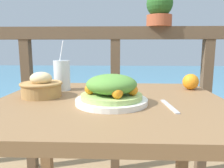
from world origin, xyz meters
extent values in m
cube|color=olive|center=(0.00, 0.00, 0.75)|extent=(0.95, 0.84, 0.04)
cube|color=olive|center=(-0.42, 0.36, 0.37)|extent=(0.06, 0.06, 0.73)
cube|color=olive|center=(0.42, 0.36, 0.37)|extent=(0.06, 0.06, 0.73)
cube|color=brown|center=(0.00, 0.76, 1.09)|extent=(2.80, 0.08, 0.09)
cube|color=brown|center=(-0.68, 0.76, 0.52)|extent=(0.07, 0.07, 1.05)
cube|color=brown|center=(0.00, 0.76, 0.52)|extent=(0.07, 0.07, 1.05)
cube|color=brown|center=(0.68, 0.76, 0.52)|extent=(0.07, 0.07, 1.05)
cube|color=teal|center=(0.00, 3.26, 0.24)|extent=(12.00, 4.00, 0.48)
cylinder|color=white|center=(0.01, -0.07, 0.78)|extent=(0.28, 0.28, 0.02)
cylinder|color=#A8C66B|center=(0.01, -0.07, 0.80)|extent=(0.24, 0.24, 0.02)
ellipsoid|color=#568E38|center=(0.01, -0.07, 0.85)|extent=(0.19, 0.19, 0.08)
sphere|color=orange|center=(0.08, -0.09, 0.83)|extent=(0.04, 0.04, 0.04)
sphere|color=orange|center=(0.02, 0.02, 0.83)|extent=(0.04, 0.04, 0.04)
sphere|color=orange|center=(-0.08, -0.07, 0.83)|extent=(0.04, 0.04, 0.04)
sphere|color=orange|center=(0.03, -0.15, 0.83)|extent=(0.04, 0.04, 0.04)
cylinder|color=silver|center=(-0.26, 0.19, 0.85)|extent=(0.08, 0.08, 0.15)
cylinder|color=white|center=(-0.27, 0.20, 0.92)|extent=(0.03, 0.06, 0.21)
cylinder|color=#AD7F47|center=(-0.31, 0.04, 0.81)|extent=(0.17, 0.17, 0.06)
torus|color=#AD7F47|center=(-0.31, 0.04, 0.83)|extent=(0.18, 0.18, 0.01)
ellipsoid|color=beige|center=(-0.31, 0.04, 0.86)|extent=(0.09, 0.09, 0.06)
cylinder|color=#A34C2D|center=(0.32, 0.76, 1.18)|extent=(0.18, 0.18, 0.08)
sphere|color=#285B23|center=(0.32, 0.76, 1.30)|extent=(0.19, 0.19, 0.19)
cube|color=silver|center=(0.22, -0.10, 0.78)|extent=(0.03, 0.18, 0.00)
sphere|color=orange|center=(0.40, 0.24, 0.81)|extent=(0.08, 0.08, 0.08)
camera|label=1|loc=(0.04, -0.88, 0.99)|focal=35.00mm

